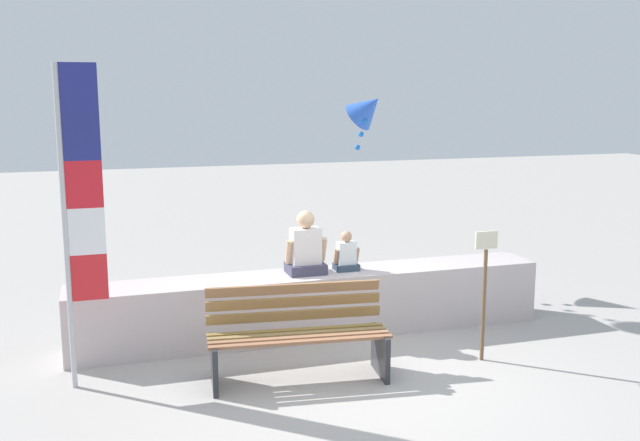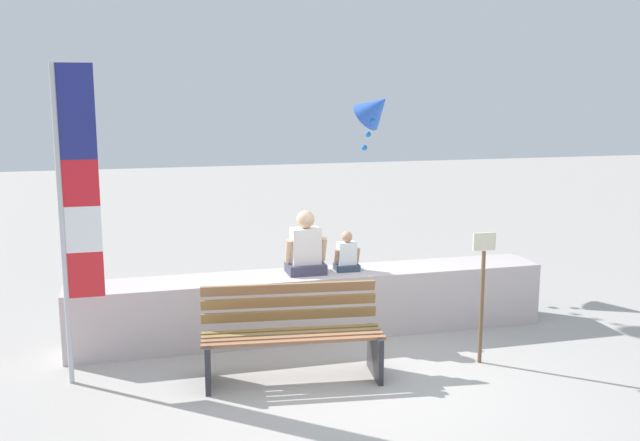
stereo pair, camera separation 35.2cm
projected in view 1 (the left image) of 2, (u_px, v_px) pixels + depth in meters
ground_plane at (352, 377)px, 7.04m from camera, size 40.00×40.00×0.00m
seawall_ledge at (313, 304)px, 8.21m from camera, size 5.40×0.64×0.72m
park_bench at (298, 336)px, 6.96m from camera, size 1.79×0.79×0.88m
person_adult at (306, 249)px, 8.09m from camera, size 0.47×0.34×0.72m
person_child at (346, 255)px, 8.25m from camera, size 0.30×0.22×0.46m
flag_banner at (77, 203)px, 6.52m from camera, size 0.38×0.05×3.00m
kite_blue at (368, 108)px, 10.23m from camera, size 0.77×0.78×0.90m
sign_post at (485, 285)px, 7.35m from camera, size 0.24×0.04×1.36m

